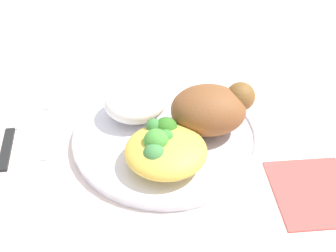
{
  "coord_description": "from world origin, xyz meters",
  "views": [
    {
      "loc": [
        -0.0,
        -0.42,
        0.38
      ],
      "look_at": [
        0.0,
        0.0,
        0.02
      ],
      "focal_mm": 45.66,
      "sensor_mm": 36.0,
      "label": 1
    }
  ],
  "objects": [
    {
      "name": "fork",
      "position": [
        -0.16,
        0.04,
        0.0
      ],
      "size": [
        0.03,
        0.14,
        0.01
      ],
      "color": "silver",
      "rests_on": "ground_plane"
    },
    {
      "name": "ground_plane",
      "position": [
        0.0,
        0.0,
        0.0
      ],
      "size": [
        2.0,
        2.0,
        0.0
      ],
      "primitive_type": "plane",
      "color": "silver"
    },
    {
      "name": "plate",
      "position": [
        0.0,
        0.0,
        0.01
      ],
      "size": [
        0.24,
        0.24,
        0.01
      ],
      "color": "white",
      "rests_on": "ground_plane"
    },
    {
      "name": "knife",
      "position": [
        -0.21,
        0.02,
        0.0
      ],
      "size": [
        0.04,
        0.19,
        0.01
      ],
      "color": "black",
      "rests_on": "ground_plane"
    },
    {
      "name": "mac_cheese_with_broccoli",
      "position": [
        -0.0,
        -0.05,
        0.03
      ],
      "size": [
        0.1,
        0.1,
        0.05
      ],
      "color": "gold",
      "rests_on": "plate"
    },
    {
      "name": "napkin",
      "position": [
        0.17,
        -0.09,
        0.0
      ],
      "size": [
        0.1,
        0.11,
        0.0
      ],
      "primitive_type": "cube",
      "rotation": [
        0.0,
        0.0,
        0.08
      ],
      "color": "#DB4C47",
      "rests_on": "ground_plane"
    },
    {
      "name": "rice_pile",
      "position": [
        -0.04,
        0.04,
        0.04
      ],
      "size": [
        0.08,
        0.08,
        0.04
      ],
      "primitive_type": "ellipsoid",
      "color": "white",
      "rests_on": "plate"
    },
    {
      "name": "roasted_chicken",
      "position": [
        0.06,
        0.01,
        0.05
      ],
      "size": [
        0.11,
        0.08,
        0.06
      ],
      "color": "brown",
      "rests_on": "plate"
    }
  ]
}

